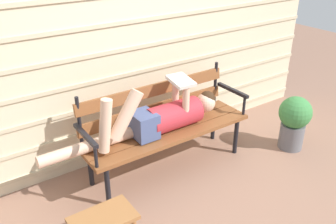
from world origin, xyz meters
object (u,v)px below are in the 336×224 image
object	(u,v)px
potted_plant	(294,120)
park_bench	(164,122)
reclining_person	(160,117)
footstool	(103,223)

from	to	relation	value
potted_plant	park_bench	bearing A→B (deg)	158.70
park_bench	potted_plant	world-z (taller)	park_bench
park_bench	reclining_person	world-z (taller)	reclining_person
park_bench	footstool	size ratio (longest dim) A/B	3.66
footstool	potted_plant	distance (m)	2.23
reclining_person	potted_plant	distance (m)	1.45
footstool	potted_plant	world-z (taller)	potted_plant
potted_plant	footstool	bearing A→B (deg)	-176.06
park_bench	potted_plant	size ratio (longest dim) A/B	2.82
park_bench	footstool	world-z (taller)	park_bench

